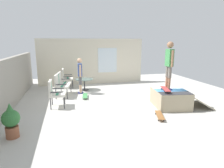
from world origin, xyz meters
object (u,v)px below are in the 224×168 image
Objects in this scene: patio_table at (84,82)px; patio_bench at (61,82)px; skate_ramp at (171,98)px; skateboard_spare at (160,115)px; patio_chair_by_wall at (54,91)px; person_skater at (169,62)px; skateboard_on_ramp at (166,89)px; potted_plant at (11,120)px; skateboard_by_bench at (85,96)px; person_watching at (80,73)px; patio_chair_near_house at (65,76)px.

patio_bench is at bearing 124.73° from patio_table.
skate_ramp is 1.34m from skateboard_spare.
patio_chair_by_wall is 4.36m from person_skater.
patio_chair_by_wall is at bearing 150.61° from patio_table.
skateboard_on_ramp is (0.80, -0.61, 0.64)m from skateboard_spare.
patio_table is 5.10m from potted_plant.
person_skater is at bearing -122.15° from skateboard_by_bench.
skate_ramp is 2.37× the size of potted_plant.
skate_ramp is 4.22m from person_watching.
person_watching is 4.02m from skateboard_on_ramp.
skateboard_by_bench is at bearing -121.43° from patio_bench.
skateboard_on_ramp is at bearing 110.96° from skate_ramp.
person_skater is 1.93× the size of potted_plant.
patio_bench is at bearing -16.83° from potted_plant.
person_watching reaches higher than skateboard_spare.
potted_plant reaches higher than skateboard_spare.
skate_ramp is at bearing -76.47° from potted_plant.
skate_ramp reaches higher than skateboard_by_bench.
skateboard_on_ramp is (-2.82, -2.85, -0.25)m from person_watching.
patio_bench is 3.96m from potted_plant.
patio_chair_near_house is 1.57m from person_watching.
person_skater is at bearing -130.59° from person_watching.
person_skater is at bearing -101.79° from patio_chair_by_wall.
potted_plant is at bearing 163.17° from patio_bench.
person_skater is 2.05m from skateboard_spare.
person_watching is 0.94× the size of person_skater.
skateboard_spare is (-1.87, -3.34, -0.53)m from patio_chair_by_wall.
person_skater is 2.17× the size of skateboard_by_bench.
skateboard_on_ramp is (-0.21, 0.20, -0.96)m from person_skater.
skateboard_spare is at bearing -149.68° from patio_chair_near_house.
skateboard_on_ramp is (-0.13, 0.33, 0.40)m from skate_ramp.
patio_chair_by_wall is 1.24× the size of skateboard_spare.
patio_table is 0.98× the size of potted_plant.
skateboard_on_ramp is at bearing -37.12° from skateboard_spare.
person_skater reaches higher than person_watching.
person_skater is (0.08, 0.13, 1.36)m from skate_ramp.
skateboard_spare is (-3.63, -2.25, -0.88)m from person_watching.
person_watching is at bearing 49.70° from skate_ramp.
patio_table is 1.09× the size of skateboard_spare.
person_skater is at bearing -38.60° from skateboard_spare.
potted_plant is at bearing 153.58° from patio_table.
person_skater is at bearing -75.27° from potted_plant.
skate_ramp is 4.43m from patio_table.
person_watching is 2.02× the size of skateboard_spare.
skateboard_on_ramp is at bearing -126.91° from skateboard_by_bench.
skate_ramp is 1.37m from person_skater.
patio_chair_by_wall is at bearing 172.44° from patio_bench.
skate_ramp is 4.38m from patio_chair_by_wall.
person_skater reaches higher than patio_chair_by_wall.
patio_bench is 1.44× the size of potted_plant.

